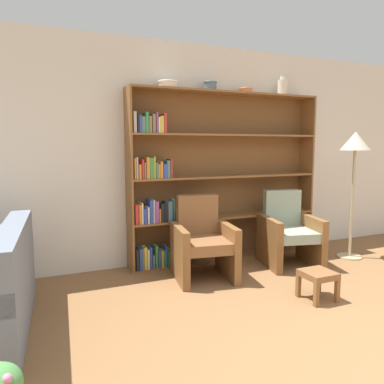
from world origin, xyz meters
The scene contains 10 objects.
wall_back centered at (0.00, 2.89, 1.38)m, with size 12.00×0.06×2.75m.
bookshelf centered at (-0.08, 2.73, 1.04)m, with size 2.60×0.30×2.16m.
bowl_brass centered at (-0.66, 2.70, 2.21)m, with size 0.24×0.24×0.08m.
bowl_terracotta centered at (-0.10, 2.70, 2.23)m, with size 0.17×0.17×0.11m.
bowl_stoneware centered at (0.41, 2.70, 2.20)m, with size 0.17×0.17×0.07m.
vase_tall centered at (0.98, 2.70, 2.27)m, with size 0.13×0.13×0.25m.
armchair_leather centered at (-0.44, 2.18, 0.40)m, with size 0.74×0.77×0.92m.
armchair_cushioned centered at (0.75, 2.18, 0.40)m, with size 0.78×0.81×0.92m.
floor_lamp centered at (1.69, 2.07, 1.44)m, with size 0.38×0.38×1.67m.
footstool centered at (0.31, 1.15, 0.22)m, with size 0.29×0.29×0.28m.
Camera 1 is at (-2.19, -1.57, 1.49)m, focal length 35.00 mm.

